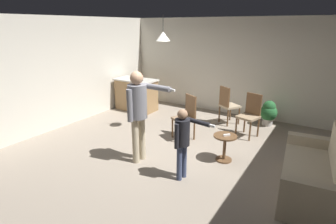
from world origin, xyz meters
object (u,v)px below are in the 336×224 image
object	(u,v)px
person_adult	(138,107)
dining_chair_near_wall	(250,114)
spare_remote_on_table	(227,135)
side_table_by_couch	(225,145)
person_child	(183,137)
dining_chair_by_counter	(228,104)
kitchen_counter	(136,94)
couch_floral	(317,175)
potted_plant_corner	(269,112)
dining_chair_centre_back	(186,115)

from	to	relation	value
person_adult	dining_chair_near_wall	size ratio (longest dim) A/B	1.72
dining_chair_near_wall	spare_remote_on_table	world-z (taller)	dining_chair_near_wall
side_table_by_couch	person_child	size ratio (longest dim) A/B	0.42
dining_chair_by_counter	spare_remote_on_table	size ratio (longest dim) A/B	7.69
kitchen_counter	person_adult	distance (m)	3.32
dining_chair_by_counter	spare_remote_on_table	distance (m)	2.09
spare_remote_on_table	side_table_by_couch	bearing A→B (deg)	159.11
couch_floral	potted_plant_corner	world-z (taller)	couch_floral
dining_chair_near_wall	person_child	bearing A→B (deg)	95.47
couch_floral	kitchen_counter	bearing A→B (deg)	63.04
dining_chair_by_counter	dining_chair_centre_back	xyz separation A→B (m)	(-0.46, -1.39, 0.00)
couch_floral	person_child	distance (m)	2.11
person_adult	person_child	xyz separation A→B (m)	(1.00, -0.12, -0.30)
dining_chair_by_counter	person_adult	bearing A→B (deg)	-71.16
person_child	dining_chair_centre_back	size ratio (longest dim) A/B	1.23
person_adult	dining_chair_centre_back	size ratio (longest dim) A/B	1.72
potted_plant_corner	person_adult	bearing A→B (deg)	-116.45
side_table_by_couch	dining_chair_near_wall	world-z (taller)	dining_chair_near_wall
dining_chair_centre_back	kitchen_counter	bearing A→B (deg)	2.56
spare_remote_on_table	couch_floral	bearing A→B (deg)	-9.36
potted_plant_corner	couch_floral	bearing A→B (deg)	-63.92
side_table_by_couch	person_adult	bearing A→B (deg)	-147.55
kitchen_counter	dining_chair_by_counter	xyz separation A→B (m)	(2.77, 0.30, 0.07)
kitchen_counter	spare_remote_on_table	size ratio (longest dim) A/B	9.69
person_child	couch_floral	bearing A→B (deg)	118.80
person_adult	dining_chair_by_counter	size ratio (longest dim) A/B	1.72
side_table_by_couch	person_child	bearing A→B (deg)	-110.44
couch_floral	person_child	world-z (taller)	person_child
dining_chair_near_wall	person_adult	bearing A→B (deg)	73.89
spare_remote_on_table	dining_chair_near_wall	bearing A→B (deg)	89.55
person_child	spare_remote_on_table	world-z (taller)	person_child
person_adult	person_child	size ratio (longest dim) A/B	1.40
person_adult	dining_chair_by_counter	bearing A→B (deg)	170.27
person_child	potted_plant_corner	bearing A→B (deg)	177.86
potted_plant_corner	spare_remote_on_table	size ratio (longest dim) A/B	5.07
dining_chair_by_counter	dining_chair_near_wall	size ratio (longest dim) A/B	1.00
couch_floral	person_adult	xyz separation A→B (m)	(-2.93, -0.60, 0.74)
person_adult	dining_chair_by_counter	xyz separation A→B (m)	(0.68, 2.82, -0.52)
side_table_by_couch	dining_chair_by_counter	xyz separation A→B (m)	(-0.68, 1.95, 0.22)
dining_chair_centre_back	spare_remote_on_table	distance (m)	1.30
person_child	side_table_by_couch	bearing A→B (deg)	167.96
dining_chair_near_wall	couch_floral	bearing A→B (deg)	146.35
potted_plant_corner	spare_remote_on_table	world-z (taller)	potted_plant_corner
kitchen_counter	person_child	world-z (taller)	person_child
dining_chair_centre_back	spare_remote_on_table	world-z (taller)	dining_chair_centre_back
side_table_by_couch	dining_chair_near_wall	xyz separation A→B (m)	(0.04, 1.47, 0.22)
couch_floral	person_adult	bearing A→B (deg)	95.47
person_child	dining_chair_centre_back	distance (m)	1.74
side_table_by_couch	dining_chair_near_wall	bearing A→B (deg)	88.39
kitchen_counter	dining_chair_near_wall	xyz separation A→B (m)	(3.50, -0.18, 0.07)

